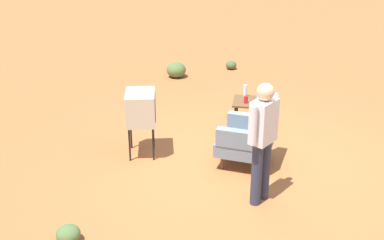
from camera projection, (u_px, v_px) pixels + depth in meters
name	position (u px, v px, depth m)	size (l,w,h in m)	color
ground_plane	(247.00, 163.00, 7.57)	(60.00, 60.00, 0.00)	#AD6033
armchair	(252.00, 135.00, 7.34)	(0.89, 0.90, 1.06)	brown
side_table	(250.00, 106.00, 8.31)	(0.56, 0.56, 0.63)	black
tv_on_stand	(141.00, 108.00, 7.56)	(0.68, 0.56, 1.03)	black
person_standing	(263.00, 136.00, 6.24)	(0.51, 0.37, 1.64)	#2D3347
bottle_short_clear	(245.00, 91.00, 8.45)	(0.06, 0.06, 0.20)	silver
soda_can_red	(246.00, 100.00, 8.16)	(0.07, 0.07, 0.12)	red
flower_vase	(259.00, 94.00, 8.17)	(0.15, 0.09, 0.27)	silver
shrub_near	(176.00, 70.00, 11.42)	(0.45, 0.45, 0.35)	#516B38
shrub_mid	(231.00, 65.00, 12.02)	(0.26, 0.26, 0.20)	#475B33
shrub_far	(68.00, 234.00, 5.73)	(0.28, 0.28, 0.22)	#516B38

